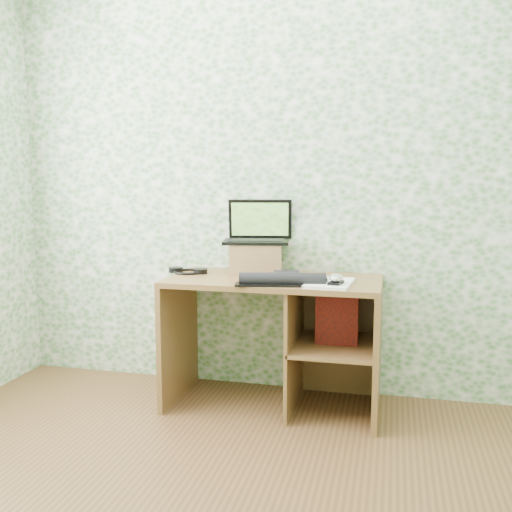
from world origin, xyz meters
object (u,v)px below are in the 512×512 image
(desk, at_px, (288,324))
(laptop, at_px, (258,232))
(keyboard, at_px, (285,279))
(riser, at_px, (256,258))
(notepad, at_px, (330,283))

(desk, bearing_deg, laptop, 144.30)
(laptop, distance_m, keyboard, 0.46)
(desk, distance_m, laptop, 0.58)
(laptop, bearing_deg, riser, -100.69)
(laptop, relative_size, notepad, 1.30)
(desk, xyz_separation_m, keyboard, (0.01, -0.18, 0.29))
(riser, bearing_deg, laptop, 90.00)
(riser, bearing_deg, keyboard, -52.26)
(laptop, bearing_deg, notepad, -44.08)
(desk, relative_size, notepad, 3.67)
(desk, relative_size, laptop, 2.83)
(desk, relative_size, keyboard, 2.38)
(keyboard, xyz_separation_m, notepad, (0.24, 0.03, -0.02))
(riser, xyz_separation_m, laptop, (0.00, 0.04, 0.15))
(laptop, xyz_separation_m, keyboard, (0.23, -0.34, -0.22))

